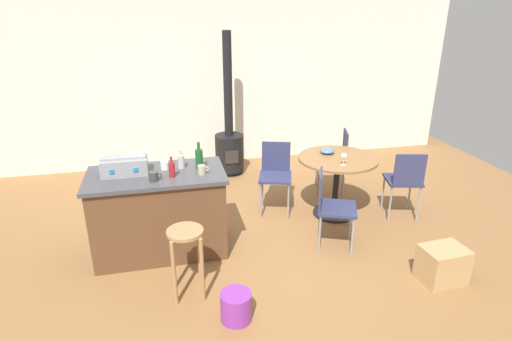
# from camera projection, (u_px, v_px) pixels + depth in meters

# --- Properties ---
(ground_plane) EXTENTS (8.80, 8.80, 0.00)m
(ground_plane) POSITION_uv_depth(u_px,v_px,m) (256.00, 248.00, 4.57)
(ground_plane) COLOR olive
(back_wall) EXTENTS (8.00, 0.10, 2.70)m
(back_wall) POSITION_uv_depth(u_px,v_px,m) (216.00, 81.00, 6.68)
(back_wall) COLOR silver
(back_wall) RESTS_ON ground_plane
(kitchen_island) EXTENTS (1.38, 0.73, 0.90)m
(kitchen_island) POSITION_uv_depth(u_px,v_px,m) (159.00, 213.00, 4.37)
(kitchen_island) COLOR brown
(kitchen_island) RESTS_ON ground_plane
(wooden_stool) EXTENTS (0.32, 0.32, 0.66)m
(wooden_stool) POSITION_uv_depth(u_px,v_px,m) (186.00, 249.00, 3.68)
(wooden_stool) COLOR #A37A4C
(wooden_stool) RESTS_ON ground_plane
(dining_table) EXTENTS (0.96, 0.96, 0.76)m
(dining_table) POSITION_uv_depth(u_px,v_px,m) (337.00, 171.00, 5.11)
(dining_table) COLOR black
(dining_table) RESTS_ON ground_plane
(folding_chair_near) EXTENTS (0.52, 0.52, 0.85)m
(folding_chair_near) POSITION_uv_depth(u_px,v_px,m) (331.00, 204.00, 4.46)
(folding_chair_near) COLOR navy
(folding_chair_near) RESTS_ON ground_plane
(folding_chair_far) EXTENTS (0.49, 0.49, 0.88)m
(folding_chair_far) POSITION_uv_depth(u_px,v_px,m) (405.00, 179.00, 5.04)
(folding_chair_far) COLOR navy
(folding_chair_far) RESTS_ON ground_plane
(folding_chair_left) EXTENTS (0.50, 0.50, 0.88)m
(folding_chair_left) POSITION_uv_depth(u_px,v_px,m) (336.00, 156.00, 5.82)
(folding_chair_left) COLOR navy
(folding_chair_left) RESTS_ON ground_plane
(folding_chair_right) EXTENTS (0.50, 0.50, 0.88)m
(folding_chair_right) POSITION_uv_depth(u_px,v_px,m) (275.00, 172.00, 5.25)
(folding_chair_right) COLOR navy
(folding_chair_right) RESTS_ON ground_plane
(wood_stove) EXTENTS (0.44, 0.45, 2.15)m
(wood_stove) POSITION_uv_depth(u_px,v_px,m) (229.00, 142.00, 6.44)
(wood_stove) COLOR black
(wood_stove) RESTS_ON ground_plane
(toolbox) EXTENTS (0.45, 0.25, 0.19)m
(toolbox) POSITION_uv_depth(u_px,v_px,m) (124.00, 165.00, 4.16)
(toolbox) COLOR gray
(toolbox) RESTS_ON kitchen_island
(bottle_0) EXTENTS (0.08, 0.08, 0.29)m
(bottle_0) POSITION_uv_depth(u_px,v_px,m) (199.00, 158.00, 4.29)
(bottle_0) COLOR #194C23
(bottle_0) RESTS_ON kitchen_island
(bottle_1) EXTENTS (0.07, 0.07, 0.19)m
(bottle_1) POSITION_uv_depth(u_px,v_px,m) (181.00, 161.00, 4.33)
(bottle_1) COLOR #B7B2AD
(bottle_1) RESTS_ON kitchen_island
(bottle_2) EXTENTS (0.06, 0.06, 0.21)m
(bottle_2) POSITION_uv_depth(u_px,v_px,m) (172.00, 169.00, 4.09)
(bottle_2) COLOR maroon
(bottle_2) RESTS_ON kitchen_island
(cup_0) EXTENTS (0.12, 0.09, 0.09)m
(cup_0) POSITION_uv_depth(u_px,v_px,m) (154.00, 176.00, 4.01)
(cup_0) COLOR #383838
(cup_0) RESTS_ON kitchen_island
(cup_1) EXTENTS (0.11, 0.08, 0.09)m
(cup_1) POSITION_uv_depth(u_px,v_px,m) (202.00, 170.00, 4.18)
(cup_1) COLOR tan
(cup_1) RESTS_ON kitchen_island
(cup_2) EXTENTS (0.12, 0.08, 0.08)m
(cup_2) POSITION_uv_depth(u_px,v_px,m) (165.00, 165.00, 4.30)
(cup_2) COLOR white
(cup_2) RESTS_ON kitchen_island
(wine_glass) EXTENTS (0.07, 0.07, 0.14)m
(wine_glass) POSITION_uv_depth(u_px,v_px,m) (344.00, 156.00, 4.77)
(wine_glass) COLOR silver
(wine_glass) RESTS_ON dining_table
(serving_bowl) EXTENTS (0.18, 0.18, 0.07)m
(serving_bowl) POSITION_uv_depth(u_px,v_px,m) (327.00, 151.00, 5.18)
(serving_bowl) COLOR #4C7099
(serving_bowl) RESTS_ON dining_table
(cardboard_box) EXTENTS (0.43, 0.34, 0.35)m
(cardboard_box) POSITION_uv_depth(u_px,v_px,m) (443.00, 264.00, 3.98)
(cardboard_box) COLOR tan
(cardboard_box) RESTS_ON ground_plane
(plastic_bucket) EXTENTS (0.26, 0.26, 0.26)m
(plastic_bucket) POSITION_uv_depth(u_px,v_px,m) (236.00, 306.00, 3.49)
(plastic_bucket) COLOR purple
(plastic_bucket) RESTS_ON ground_plane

